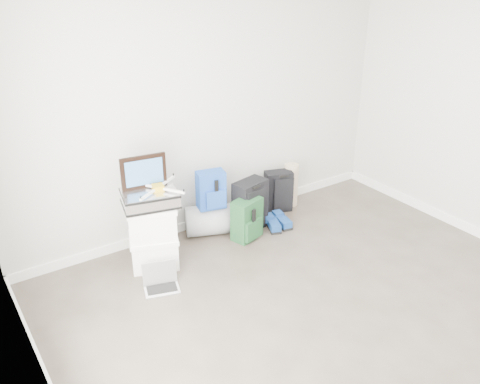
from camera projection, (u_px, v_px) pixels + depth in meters
ground at (374, 348)px, 3.99m from camera, size 5.00×5.00×0.00m
room_envelope at (403, 140)px, 3.27m from camera, size 4.52×5.02×2.71m
boxes_stack at (153, 235)px, 4.92m from camera, size 0.56×0.51×0.66m
briefcase at (150, 198)px, 4.75m from camera, size 0.57×0.47×0.15m
painting at (144, 172)px, 4.72m from camera, size 0.43×0.09×0.32m
drone at (158, 188)px, 4.73m from camera, size 0.50×0.50×0.05m
duffel_bag at (211, 220)px, 5.55m from camera, size 0.63×0.51×0.33m
blue_backpack at (211, 191)px, 5.37m from camera, size 0.32×0.27×0.41m
large_suitcase at (251, 206)px, 5.59m from camera, size 0.41×0.31×0.58m
green_backpack at (247, 220)px, 5.43m from camera, size 0.37×0.32×0.46m
carry_on at (279, 191)px, 6.02m from camera, size 0.36×0.29×0.49m
shoes at (278, 223)px, 5.73m from camera, size 0.32×0.32×0.10m
rolled_rug at (291, 185)px, 6.15m from camera, size 0.17×0.17×0.53m
laptop at (161, 282)px, 4.69m from camera, size 0.37×0.31×0.23m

